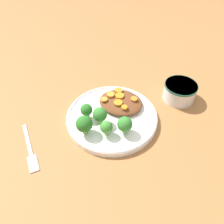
% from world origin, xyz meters
% --- Properties ---
extents(ground_plane, '(4.00, 4.00, 0.00)m').
position_xyz_m(ground_plane, '(0.00, 0.00, 0.00)').
color(ground_plane, '#9E6638').
extents(plate, '(0.28, 0.28, 0.02)m').
position_xyz_m(plate, '(0.00, 0.00, 0.01)').
color(plate, white).
rests_on(plate, ground_plane).
extents(dip_bowl, '(0.11, 0.11, 0.06)m').
position_xyz_m(dip_bowl, '(-0.17, -0.17, 0.03)').
color(dip_bowl, silver).
rests_on(dip_bowl, ground_plane).
extents(stew_mound, '(0.14, 0.12, 0.02)m').
position_xyz_m(stew_mound, '(-0.01, -0.05, 0.03)').
color(stew_mound, brown).
rests_on(stew_mound, plate).
extents(broccoli_floret_0, '(0.04, 0.04, 0.05)m').
position_xyz_m(broccoli_floret_0, '(0.07, 0.04, 0.05)').
color(broccoli_floret_0, '#759E51').
rests_on(broccoli_floret_0, plate).
extents(broccoli_floret_1, '(0.04, 0.04, 0.06)m').
position_xyz_m(broccoli_floret_1, '(-0.06, 0.05, 0.05)').
color(broccoli_floret_1, '#759E51').
rests_on(broccoli_floret_1, plate).
extents(broccoli_floret_2, '(0.03, 0.03, 0.05)m').
position_xyz_m(broccoli_floret_2, '(-0.01, 0.07, 0.05)').
color(broccoli_floret_2, '#759E51').
rests_on(broccoli_floret_2, plate).
extents(broccoli_floret_3, '(0.04, 0.04, 0.06)m').
position_xyz_m(broccoli_floret_3, '(0.02, 0.04, 0.05)').
color(broccoli_floret_3, '#7FA85B').
rests_on(broccoli_floret_3, plate).
extents(broccoli_floret_4, '(0.05, 0.05, 0.06)m').
position_xyz_m(broccoli_floret_4, '(0.05, 0.09, 0.05)').
color(broccoli_floret_4, '#7FA85B').
rests_on(broccoli_floret_4, plate).
extents(carrot_slice_0, '(0.03, 0.03, 0.01)m').
position_xyz_m(carrot_slice_0, '(-0.00, -0.06, 0.05)').
color(carrot_slice_0, orange).
rests_on(carrot_slice_0, stew_mound).
extents(carrot_slice_1, '(0.02, 0.02, 0.00)m').
position_xyz_m(carrot_slice_1, '(-0.05, -0.07, 0.04)').
color(carrot_slice_1, orange).
rests_on(carrot_slice_1, stew_mound).
extents(carrot_slice_2, '(0.03, 0.03, 0.01)m').
position_xyz_m(carrot_slice_2, '(-0.01, -0.03, 0.04)').
color(carrot_slice_2, orange).
rests_on(carrot_slice_2, stew_mound).
extents(carrot_slice_3, '(0.03, 0.03, 0.01)m').
position_xyz_m(carrot_slice_3, '(0.03, -0.06, 0.05)').
color(carrot_slice_3, orange).
rests_on(carrot_slice_3, stew_mound).
extents(carrot_slice_4, '(0.02, 0.02, 0.00)m').
position_xyz_m(carrot_slice_4, '(0.04, -0.03, 0.04)').
color(carrot_slice_4, orange).
rests_on(carrot_slice_4, stew_mound).
extents(carrot_slice_5, '(0.03, 0.03, 0.00)m').
position_xyz_m(carrot_slice_5, '(0.01, -0.09, 0.04)').
color(carrot_slice_5, orange).
rests_on(carrot_slice_5, stew_mound).
extents(carrot_slice_6, '(0.02, 0.02, 0.01)m').
position_xyz_m(carrot_slice_6, '(-0.03, -0.02, 0.05)').
color(carrot_slice_6, orange).
rests_on(carrot_slice_6, stew_mound).
extents(fork, '(0.14, 0.13, 0.01)m').
position_xyz_m(fork, '(0.16, 0.19, 0.00)').
color(fork, '#BABABA').
rests_on(fork, ground_plane).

